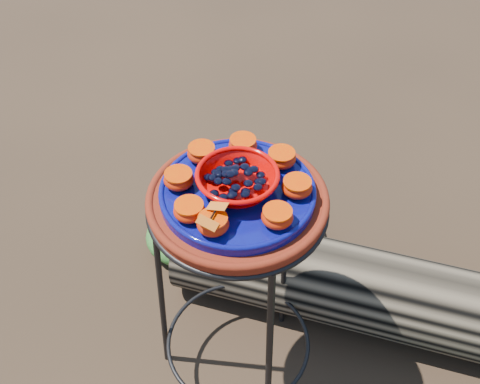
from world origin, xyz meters
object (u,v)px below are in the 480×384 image
Objects in this scene: plant_stand at (238,300)px; terracotta_saucer at (237,202)px; cobalt_plate at (237,193)px; red_bowl at (237,181)px; driftwood_log at (401,298)px.

terracotta_saucer is at bearing 0.00° from plant_stand.
cobalt_plate is 2.00× the size of red_bowl.
driftwood_log is at bearing 56.94° from plant_stand.
plant_stand is at bearing 0.00° from terracotta_saucer.
red_bowl reaches higher than plant_stand.
terracotta_saucer is 1.17× the size of cobalt_plate.
plant_stand is 0.57m from driftwood_log.
red_bowl is at bearing 0.00° from cobalt_plate.
red_bowl is (0.00, 0.00, 0.03)m from cobalt_plate.
red_bowl is 0.12× the size of driftwood_log.
plant_stand is 0.43m from red_bowl.
driftwood_log is (0.28, 0.44, -0.61)m from cobalt_plate.
cobalt_plate is 0.80m from driftwood_log.
terracotta_saucer is 0.28× the size of driftwood_log.
cobalt_plate is at bearing 0.00° from terracotta_saucer.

